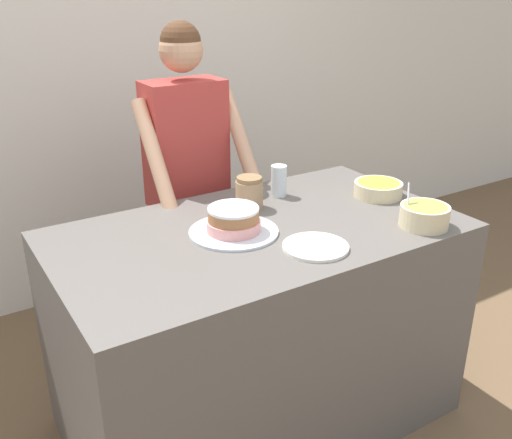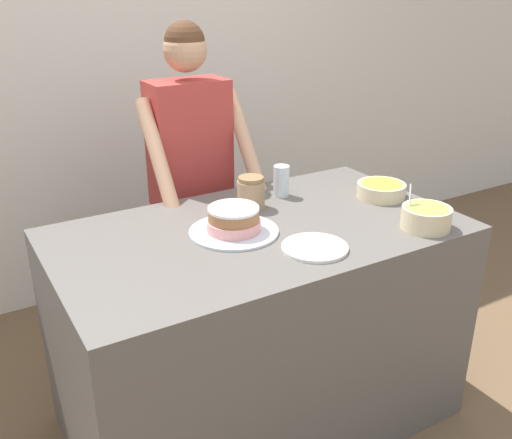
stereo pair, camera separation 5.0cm
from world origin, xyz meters
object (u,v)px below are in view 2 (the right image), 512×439
at_px(frosting_bowl_orange, 381,189).
at_px(cake, 234,222).
at_px(ceramic_plate, 315,247).
at_px(person_baker, 191,162).
at_px(drinking_glass, 281,181).
at_px(frosting_bowl_olive, 426,217).
at_px(stoneware_jar, 251,193).

bearing_deg(frosting_bowl_orange, cake, -179.42).
distance_m(frosting_bowl_orange, ceramic_plate, 0.62).
relative_size(person_baker, cake, 4.79).
bearing_deg(drinking_glass, cake, -146.57).
height_order(cake, frosting_bowl_olive, frosting_bowl_olive).
bearing_deg(person_baker, stoneware_jar, -82.79).
relative_size(cake, frosting_bowl_olive, 1.80).
bearing_deg(cake, drinking_glass, 33.43).
xyz_separation_m(drinking_glass, ceramic_plate, (-0.19, -0.51, -0.06)).
relative_size(cake, frosting_bowl_orange, 1.61).
bearing_deg(ceramic_plate, frosting_bowl_orange, 26.43).
bearing_deg(person_baker, ceramic_plate, -86.58).
distance_m(drinking_glass, stoneware_jar, 0.19).
bearing_deg(ceramic_plate, frosting_bowl_olive, -7.75).
xyz_separation_m(frosting_bowl_olive, stoneware_jar, (-0.47, 0.52, 0.02)).
bearing_deg(stoneware_jar, drinking_glass, 17.03).
bearing_deg(cake, frosting_bowl_olive, -27.06).
height_order(frosting_bowl_orange, ceramic_plate, frosting_bowl_orange).
xyz_separation_m(cake, stoneware_jar, (0.18, 0.19, 0.02)).
distance_m(ceramic_plate, stoneware_jar, 0.46).
distance_m(person_baker, frosting_bowl_orange, 0.88).
bearing_deg(frosting_bowl_olive, ceramic_plate, 172.25).
distance_m(person_baker, ceramic_plate, 0.92).
height_order(ceramic_plate, stoneware_jar, stoneware_jar).
distance_m(frosting_bowl_orange, stoneware_jar, 0.58).
bearing_deg(cake, frosting_bowl_orange, 0.58).
bearing_deg(frosting_bowl_olive, cake, 152.94).
height_order(frosting_bowl_olive, frosting_bowl_orange, frosting_bowl_olive).
bearing_deg(person_baker, drinking_glass, -58.94).
distance_m(cake, frosting_bowl_olive, 0.73).
distance_m(person_baker, stoneware_jar, 0.46).
bearing_deg(frosting_bowl_orange, drinking_glass, 147.23).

